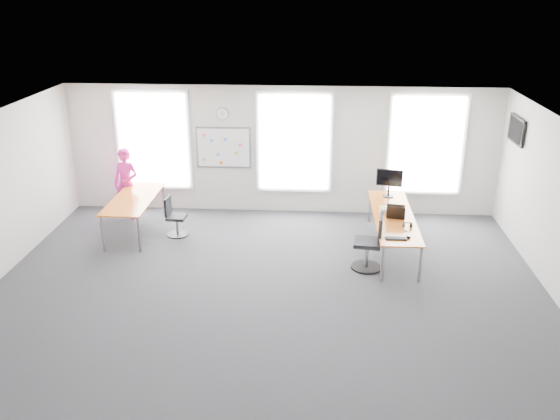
# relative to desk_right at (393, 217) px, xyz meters

# --- Properties ---
(floor) EXTENTS (10.00, 10.00, 0.00)m
(floor) POSITION_rel_desk_right_xyz_m (-2.41, -1.99, -0.69)
(floor) COLOR #27272B
(floor) RESTS_ON ground
(ceiling) EXTENTS (10.00, 10.00, 0.00)m
(ceiling) POSITION_rel_desk_right_xyz_m (-2.41, -1.99, 2.31)
(ceiling) COLOR silver
(ceiling) RESTS_ON ground
(wall_back) EXTENTS (10.00, 0.00, 10.00)m
(wall_back) POSITION_rel_desk_right_xyz_m (-2.41, 2.01, 0.81)
(wall_back) COLOR silver
(wall_back) RESTS_ON ground
(wall_front) EXTENTS (10.00, 0.00, 10.00)m
(wall_front) POSITION_rel_desk_right_xyz_m (-2.41, -5.99, 0.81)
(wall_front) COLOR silver
(wall_front) RESTS_ON ground
(window_left) EXTENTS (1.60, 0.06, 2.20)m
(window_left) POSITION_rel_desk_right_xyz_m (-5.41, 1.98, 1.01)
(window_left) COLOR white
(window_left) RESTS_ON wall_back
(window_mid) EXTENTS (1.60, 0.06, 2.20)m
(window_mid) POSITION_rel_desk_right_xyz_m (-2.11, 1.98, 1.01)
(window_mid) COLOR white
(window_mid) RESTS_ON wall_back
(window_right) EXTENTS (1.60, 0.06, 2.20)m
(window_right) POSITION_rel_desk_right_xyz_m (0.89, 1.98, 1.01)
(window_right) COLOR white
(window_right) RESTS_ON wall_back
(desk_right) EXTENTS (0.81, 3.03, 0.74)m
(desk_right) POSITION_rel_desk_right_xyz_m (0.00, 0.00, 0.00)
(desk_right) COLOR #C16429
(desk_right) RESTS_ON ground
(desk_left) EXTENTS (0.87, 2.18, 0.80)m
(desk_left) POSITION_rel_desk_right_xyz_m (-5.53, 0.52, 0.04)
(desk_left) COLOR #C16429
(desk_left) RESTS_ON ground
(chair_right) EXTENTS (0.59, 0.59, 1.10)m
(chair_right) POSITION_rel_desk_right_xyz_m (-0.52, -0.95, -0.21)
(chair_right) COLOR black
(chair_right) RESTS_ON ground
(chair_left) EXTENTS (0.46, 0.46, 0.87)m
(chair_left) POSITION_rel_desk_right_xyz_m (-4.63, 0.40, -0.31)
(chair_left) COLOR black
(chair_left) RESTS_ON ground
(person) EXTENTS (0.68, 0.53, 1.66)m
(person) POSITION_rel_desk_right_xyz_m (-5.94, 1.34, 0.14)
(person) COLOR #D0218A
(person) RESTS_ON ground
(whiteboard) EXTENTS (1.20, 0.03, 0.90)m
(whiteboard) POSITION_rel_desk_right_xyz_m (-3.76, 1.98, 0.86)
(whiteboard) COLOR white
(whiteboard) RESTS_ON wall_back
(wall_clock) EXTENTS (0.30, 0.04, 0.30)m
(wall_clock) POSITION_rel_desk_right_xyz_m (-3.76, 1.98, 1.66)
(wall_clock) COLOR gray
(wall_clock) RESTS_ON wall_back
(tv) EXTENTS (0.06, 0.90, 0.55)m
(tv) POSITION_rel_desk_right_xyz_m (2.54, 1.01, 1.61)
(tv) COLOR black
(tv) RESTS_ON wall_right
(keyboard) EXTENTS (0.41, 0.16, 0.02)m
(keyboard) POSITION_rel_desk_right_xyz_m (-0.09, -1.19, 0.06)
(keyboard) COLOR black
(keyboard) RESTS_ON desk_right
(mouse) EXTENTS (0.09, 0.13, 0.05)m
(mouse) POSITION_rel_desk_right_xyz_m (0.15, -1.13, 0.07)
(mouse) COLOR black
(mouse) RESTS_ON desk_right
(lens_cap) EXTENTS (0.08, 0.08, 0.01)m
(lens_cap) POSITION_rel_desk_right_xyz_m (0.14, -0.82, 0.05)
(lens_cap) COLOR black
(lens_cap) RESTS_ON desk_right
(headphones) EXTENTS (0.18, 0.10, 0.11)m
(headphones) POSITION_rel_desk_right_xyz_m (0.18, -0.61, 0.10)
(headphones) COLOR black
(headphones) RESTS_ON desk_right
(laptop_sleeve) EXTENTS (0.37, 0.25, 0.29)m
(laptop_sleeve) POSITION_rel_desk_right_xyz_m (0.01, -0.21, 0.19)
(laptop_sleeve) COLOR black
(laptop_sleeve) RESTS_ON desk_right
(paper_stack) EXTENTS (0.34, 0.27, 0.11)m
(paper_stack) POSITION_rel_desk_right_xyz_m (-0.10, 0.14, 0.10)
(paper_stack) COLOR beige
(paper_stack) RESTS_ON desk_right
(monitor) EXTENTS (0.56, 0.23, 0.63)m
(monitor) POSITION_rel_desk_right_xyz_m (0.01, 1.11, 0.43)
(monitor) COLOR black
(monitor) RESTS_ON desk_right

